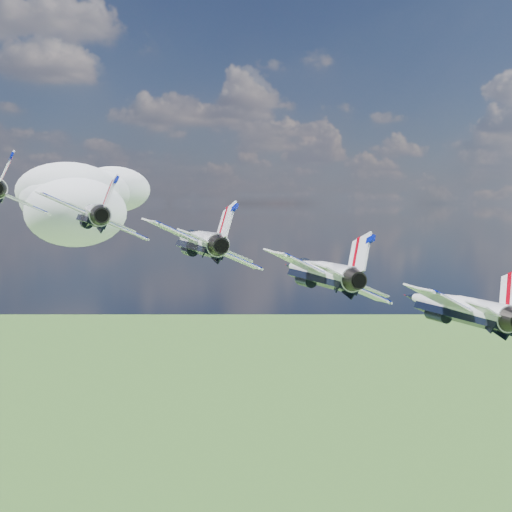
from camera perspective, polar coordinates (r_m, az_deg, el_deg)
name	(u,v)px	position (r m, az deg, el deg)	size (l,w,h in m)	color
cloud_far	(94,198)	(285.69, -12.84, 4.51)	(63.66, 50.02, 25.01)	white
jet_1	(92,214)	(75.58, -12.97, 3.28)	(11.30, 16.74, 5.00)	silver
jet_2	(198,241)	(69.52, -4.66, 1.19)	(11.30, 16.74, 5.00)	white
jet_3	(318,272)	(65.28, 4.96, -1.26)	(11.30, 16.74, 5.00)	white
jet_4	(454,307)	(63.23, 15.58, -3.92)	(11.30, 16.74, 5.00)	white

